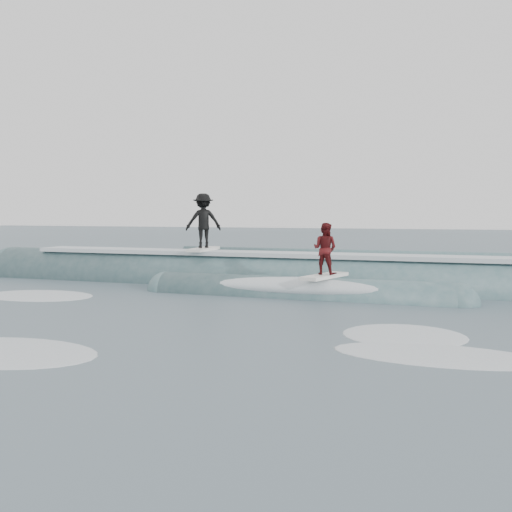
% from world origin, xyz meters
% --- Properties ---
extents(ground, '(160.00, 160.00, 0.00)m').
position_xyz_m(ground, '(0.00, 0.00, 0.00)').
color(ground, '#40555D').
rests_on(ground, ground).
extents(breaking_wave, '(23.91, 3.88, 2.20)m').
position_xyz_m(breaking_wave, '(0.30, 5.82, 0.04)').
color(breaking_wave, '#395B60').
rests_on(breaking_wave, ground).
extents(surfer_black, '(1.45, 2.03, 2.04)m').
position_xyz_m(surfer_black, '(-2.35, 6.19, 2.18)').
color(surfer_black, white).
rests_on(surfer_black, ground).
extents(surfer_red, '(1.11, 2.07, 1.63)m').
position_xyz_m(surfer_red, '(2.57, 3.99, 1.35)').
color(surfer_red, white).
rests_on(surfer_red, ground).
extents(whitewater, '(15.18, 8.31, 0.10)m').
position_xyz_m(whitewater, '(0.25, -1.14, 0.00)').
color(whitewater, white).
rests_on(whitewater, ground).
extents(far_swells, '(42.57, 8.65, 0.80)m').
position_xyz_m(far_swells, '(-0.22, 17.65, 0.00)').
color(far_swells, '#395B60').
rests_on(far_swells, ground).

